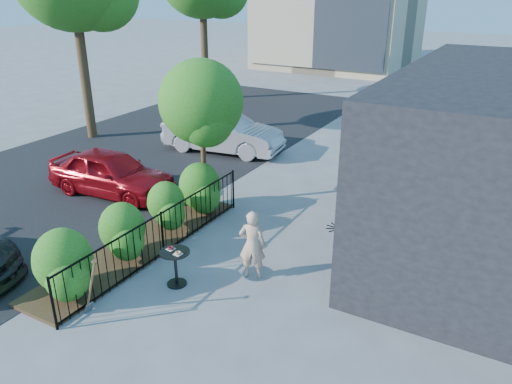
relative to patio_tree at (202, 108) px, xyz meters
The scene contains 11 objects.
ground 4.50m from the patio_tree, 50.96° to the right, with size 120.00×120.00×0.00m, color gray.
fence 3.61m from the patio_tree, 75.06° to the right, with size 0.05×6.05×1.10m.
planting_bed 3.88m from the patio_tree, 89.26° to the right, with size 1.30×6.00×0.08m, color #382616.
shrubs 3.37m from the patio_tree, 87.08° to the right, with size 1.10×5.60×1.24m.
patio_tree is the anchor object (origin of this frame).
street 5.51m from the patio_tree, behind, with size 9.00×30.00×0.01m, color black.
cafe_table 4.52m from the patio_tree, 64.28° to the right, with size 0.61×0.61×0.82m.
woman 4.34m from the patio_tree, 40.84° to the right, with size 0.55×0.36×1.52m, color #D4A989.
shovel 5.66m from the patio_tree, 79.11° to the right, with size 0.43×0.16×1.26m.
car_red 3.62m from the patio_tree, 167.34° to the right, with size 1.54×3.84×1.31m, color maroon.
car_silver 5.21m from the patio_tree, 117.22° to the left, with size 1.52×4.35×1.43m, color #B0B0B5.
Camera 1 is at (5.17, -7.58, 5.76)m, focal length 35.00 mm.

